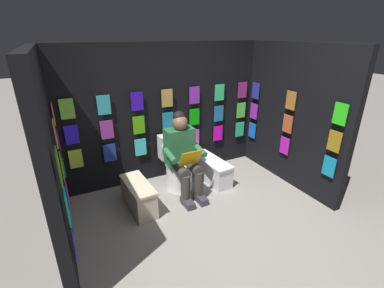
# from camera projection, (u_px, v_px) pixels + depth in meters

# --- Properties ---
(ground_plane) EXTENTS (30.00, 30.00, 0.00)m
(ground_plane) POSITION_uv_depth(u_px,v_px,m) (237.00, 251.00, 2.90)
(ground_plane) COLOR gray
(display_wall_back) EXTENTS (3.19, 0.14, 2.05)m
(display_wall_back) POSITION_uv_depth(u_px,v_px,m) (166.00, 113.00, 4.12)
(display_wall_back) COLOR black
(display_wall_back) RESTS_ON ground
(display_wall_left) EXTENTS (0.14, 1.91, 2.05)m
(display_wall_left) POSITION_uv_depth(u_px,v_px,m) (293.00, 117.00, 3.96)
(display_wall_left) COLOR black
(display_wall_left) RESTS_ON ground
(display_wall_right) EXTENTS (0.14, 1.91, 2.05)m
(display_wall_right) POSITION_uv_depth(u_px,v_px,m) (51.00, 159.00, 2.63)
(display_wall_right) COLOR black
(display_wall_right) RESTS_ON ground
(toilet) EXTENTS (0.41, 0.56, 0.77)m
(toilet) POSITION_uv_depth(u_px,v_px,m) (177.00, 166.00, 4.02)
(toilet) COLOR white
(toilet) RESTS_ON ground
(person_reading) EXTENTS (0.53, 0.69, 1.19)m
(person_reading) POSITION_uv_depth(u_px,v_px,m) (183.00, 155.00, 3.73)
(person_reading) COLOR #286B42
(person_reading) RESTS_ON ground
(comic_longbox_near) EXTENTS (0.35, 0.81, 0.35)m
(comic_longbox_near) POSITION_uv_depth(u_px,v_px,m) (211.00, 170.00, 4.23)
(comic_longbox_near) COLOR silver
(comic_longbox_near) RESTS_ON ground
(comic_longbox_far) EXTENTS (0.32, 0.71, 0.38)m
(comic_longbox_far) POSITION_uv_depth(u_px,v_px,m) (139.00, 196.00, 3.52)
(comic_longbox_far) COLOR beige
(comic_longbox_far) RESTS_ON ground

